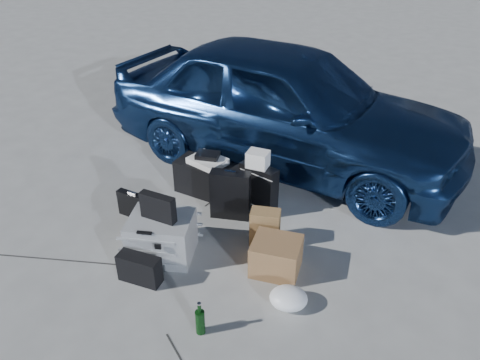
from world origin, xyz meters
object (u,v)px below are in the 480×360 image
object	(u,v)px
suitcase_left	(230,195)
cardboard_box	(276,256)
pelican_case	(162,236)
briefcase	(134,205)
duffel_bag	(209,179)
green_bottle	(200,318)
car	(284,104)
suitcase_right	(259,187)

from	to	relation	value
suitcase_left	cardboard_box	size ratio (longest dim) A/B	1.26
pelican_case	briefcase	world-z (taller)	pelican_case
briefcase	suitcase_left	bearing A→B (deg)	28.87
suitcase_left	duffel_bag	distance (m)	0.54
suitcase_left	green_bottle	distance (m)	1.65
car	green_bottle	xyz separation A→B (m)	(0.44, -3.06, -0.63)
car	pelican_case	world-z (taller)	car
suitcase_right	duffel_bag	xyz separation A→B (m)	(-0.64, 0.02, -0.07)
briefcase	cardboard_box	bearing A→B (deg)	-1.77
suitcase_right	duffel_bag	size ratio (longest dim) A/B	0.66
pelican_case	green_bottle	distance (m)	1.08
car	pelican_case	size ratio (longest dim) A/B	7.72
pelican_case	cardboard_box	bearing A→B (deg)	-3.91
car	briefcase	distance (m)	2.29
briefcase	cardboard_box	size ratio (longest dim) A/B	0.87
briefcase	duffel_bag	size ratio (longest dim) A/B	0.48
briefcase	suitcase_left	distance (m)	1.07
car	suitcase_right	size ratio (longest dim) A/B	8.71
pelican_case	briefcase	distance (m)	0.76
pelican_case	cardboard_box	xyz separation A→B (m)	(1.10, 0.25, -0.05)
suitcase_right	cardboard_box	world-z (taller)	suitcase_right
car	green_bottle	bearing A→B (deg)	-166.48
car	suitcase_left	distance (m)	1.58
car	suitcase_left	world-z (taller)	car
car	duffel_bag	xyz separation A→B (m)	(-0.47, -1.18, -0.59)
cardboard_box	green_bottle	distance (m)	1.00
car	suitcase_right	world-z (taller)	car
suitcase_left	duffel_bag	size ratio (longest dim) A/B	0.70
briefcase	pelican_case	bearing A→B (deg)	-29.28
suitcase_left	briefcase	bearing A→B (deg)	-168.71
cardboard_box	pelican_case	bearing A→B (deg)	-167.04
pelican_case	green_bottle	xyz separation A→B (m)	(0.81, -0.70, -0.06)
car	pelican_case	distance (m)	2.46
car	briefcase	size ratio (longest dim) A/B	11.98
car	duffel_bag	size ratio (longest dim) A/B	5.79
suitcase_left	green_bottle	world-z (taller)	suitcase_left
briefcase	suitcase_right	world-z (taller)	suitcase_right
suitcase_left	green_bottle	bearing A→B (deg)	-86.83
duffel_bag	suitcase_right	bearing A→B (deg)	2.98
suitcase_right	green_bottle	bearing A→B (deg)	-67.13
pelican_case	suitcase_right	size ratio (longest dim) A/B	1.13
briefcase	suitcase_right	distance (m)	1.39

